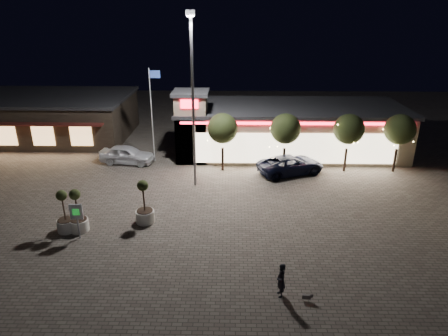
{
  "coord_description": "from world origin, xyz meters",
  "views": [
    {
      "loc": [
        4.74,
        -19.59,
        12.47
      ],
      "look_at": [
        4.22,
        6.0,
        2.18
      ],
      "focal_mm": 32.0,
      "sensor_mm": 36.0,
      "label": 1
    }
  ],
  "objects_px": {
    "valet_sign": "(77,215)",
    "planter_left": "(78,218)",
    "pedestrian": "(281,280)",
    "pickup_truck": "(291,165)",
    "white_sedan": "(127,154)",
    "planter_mid": "(65,219)"
  },
  "relations": [
    {
      "from": "valet_sign",
      "to": "pickup_truck",
      "type": "bearing_deg",
      "value": 36.69
    },
    {
      "from": "pedestrian",
      "to": "planter_mid",
      "type": "height_order",
      "value": "planter_mid"
    },
    {
      "from": "pedestrian",
      "to": "planter_left",
      "type": "relative_size",
      "value": 0.62
    },
    {
      "from": "planter_left",
      "to": "valet_sign",
      "type": "relative_size",
      "value": 1.23
    },
    {
      "from": "planter_mid",
      "to": "planter_left",
      "type": "bearing_deg",
      "value": 2.89
    },
    {
      "from": "pickup_truck",
      "to": "valet_sign",
      "type": "bearing_deg",
      "value": 105.08
    },
    {
      "from": "planter_left",
      "to": "valet_sign",
      "type": "xyz_separation_m",
      "value": [
        0.31,
        -0.87,
        0.71
      ]
    },
    {
      "from": "planter_left",
      "to": "valet_sign",
      "type": "distance_m",
      "value": 1.16
    },
    {
      "from": "planter_mid",
      "to": "white_sedan",
      "type": "bearing_deg",
      "value": 85.58
    },
    {
      "from": "planter_left",
      "to": "white_sedan",
      "type": "bearing_deg",
      "value": 89.45
    },
    {
      "from": "pedestrian",
      "to": "white_sedan",
      "type": "bearing_deg",
      "value": -155.19
    },
    {
      "from": "white_sedan",
      "to": "valet_sign",
      "type": "height_order",
      "value": "valet_sign"
    },
    {
      "from": "white_sedan",
      "to": "valet_sign",
      "type": "xyz_separation_m",
      "value": [
        0.2,
        -12.15,
        0.76
      ]
    },
    {
      "from": "pedestrian",
      "to": "planter_left",
      "type": "distance_m",
      "value": 12.73
    },
    {
      "from": "pickup_truck",
      "to": "planter_left",
      "type": "distance_m",
      "value": 16.68
    },
    {
      "from": "white_sedan",
      "to": "planter_mid",
      "type": "bearing_deg",
      "value": -177.02
    },
    {
      "from": "planter_left",
      "to": "planter_mid",
      "type": "bearing_deg",
      "value": -177.11
    },
    {
      "from": "valet_sign",
      "to": "planter_left",
      "type": "bearing_deg",
      "value": 109.59
    },
    {
      "from": "pedestrian",
      "to": "planter_mid",
      "type": "relative_size",
      "value": 0.63
    },
    {
      "from": "pickup_truck",
      "to": "planter_left",
      "type": "relative_size",
      "value": 1.98
    },
    {
      "from": "pickup_truck",
      "to": "pedestrian",
      "type": "relative_size",
      "value": 3.19
    },
    {
      "from": "pedestrian",
      "to": "valet_sign",
      "type": "bearing_deg",
      "value": -122.12
    }
  ]
}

